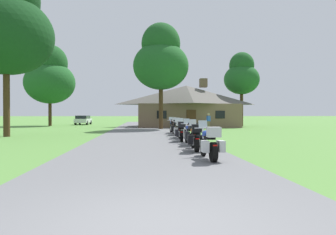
{
  "coord_description": "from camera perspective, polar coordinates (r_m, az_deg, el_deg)",
  "views": [
    {
      "loc": [
        -0.17,
        -4.02,
        1.58
      ],
      "look_at": [
        1.72,
        18.19,
        1.35
      ],
      "focal_mm": 32.15,
      "sensor_mm": 36.0,
      "label": 1
    }
  ],
  "objects": [
    {
      "name": "motorcycle_orange_second_in_row",
      "position": [
        12.61,
        5.21,
        -3.81
      ],
      "size": [
        0.78,
        2.08,
        1.3
      ],
      "rotation": [
        0.0,
        0.0,
        -0.06
      ],
      "color": "black",
      "rests_on": "asphalt_driveway"
    },
    {
      "name": "tree_left_far",
      "position": [
        44.72,
        -21.49,
        7.17
      ],
      "size": [
        6.75,
        6.75,
        11.16
      ],
      "color": "#422D19",
      "rests_on": "ground"
    },
    {
      "name": "ground_plane",
      "position": [
        24.08,
        -4.45,
        -3.16
      ],
      "size": [
        500.0,
        500.0,
        0.0
      ],
      "primitive_type": "plane",
      "color": "#56893D"
    },
    {
      "name": "motorcycle_blue_farthest_in_row",
      "position": [
        24.16,
        0.84,
        -1.68
      ],
      "size": [
        0.66,
        2.08,
        1.3
      ],
      "rotation": [
        0.0,
        0.0,
        0.04
      ],
      "color": "black",
      "rests_on": "asphalt_driveway"
    },
    {
      "name": "motorcycle_blue_nearest_to_camera",
      "position": [
        10.12,
        7.92,
        -4.9
      ],
      "size": [
        0.73,
        2.08,
        1.3
      ],
      "rotation": [
        0.0,
        0.0,
        0.02
      ],
      "color": "black",
      "rests_on": "asphalt_driveway"
    },
    {
      "name": "parked_white_suv_far_left",
      "position": [
        47.89,
        -15.79,
        -0.38
      ],
      "size": [
        1.95,
        4.62,
        1.4
      ],
      "rotation": [
        0.0,
        0.0,
        -0.01
      ],
      "color": "silver",
      "rests_on": "ground"
    },
    {
      "name": "tree_by_lodge_front",
      "position": [
        32.05,
        -1.36,
        10.92
      ],
      "size": [
        5.81,
        5.81,
        11.14
      ],
      "color": "#422D19",
      "rests_on": "ground"
    },
    {
      "name": "motorcycle_white_fifth_in_row",
      "position": [
        19.34,
        2.1,
        -2.28
      ],
      "size": [
        0.72,
        2.08,
        1.3
      ],
      "rotation": [
        0.0,
        0.0,
        -0.01
      ],
      "color": "black",
      "rests_on": "asphalt_driveway"
    },
    {
      "name": "tree_right_of_lodge",
      "position": [
        42.26,
        13.78,
        7.76
      ],
      "size": [
        4.74,
        4.74,
        9.99
      ],
      "color": "#422D19",
      "rests_on": "ground"
    },
    {
      "name": "stone_lodge",
      "position": [
        38.08,
        3.52,
        2.27
      ],
      "size": [
        12.76,
        7.88,
        6.12
      ],
      "color": "brown",
      "rests_on": "ground"
    },
    {
      "name": "motorcycle_blue_third_in_row",
      "position": [
        15.03,
        4.31,
        -3.1
      ],
      "size": [
        0.77,
        2.08,
        1.3
      ],
      "rotation": [
        0.0,
        0.0,
        0.05
      ],
      "color": "black",
      "rests_on": "asphalt_driveway"
    },
    {
      "name": "motorcycle_white_fourth_in_row",
      "position": [
        17.11,
        2.54,
        -2.65
      ],
      "size": [
        0.82,
        2.08,
        1.3
      ],
      "rotation": [
        0.0,
        0.0,
        -0.09
      ],
      "color": "black",
      "rests_on": "asphalt_driveway"
    },
    {
      "name": "bystander_blue_shirt_near_lodge",
      "position": [
        31.96,
        7.69,
        -0.54
      ],
      "size": [
        0.49,
        0.37,
        1.69
      ],
      "rotation": [
        0.0,
        0.0,
        3.65
      ],
      "color": "#75664C",
      "rests_on": "ground"
    },
    {
      "name": "motorcycle_red_sixth_in_row",
      "position": [
        22.03,
        1.45,
        -1.93
      ],
      "size": [
        0.72,
        2.08,
        1.3
      ],
      "rotation": [
        0.0,
        0.0,
        -0.01
      ],
      "color": "black",
      "rests_on": "asphalt_driveway"
    },
    {
      "name": "tree_left_near",
      "position": [
        24.96,
        -28.35,
        15.25
      ],
      "size": [
        6.5,
        6.5,
        12.19
      ],
      "color": "#422D19",
      "rests_on": "ground"
    },
    {
      "name": "asphalt_driveway",
      "position": [
        22.08,
        -4.41,
        -3.42
      ],
      "size": [
        6.4,
        80.0,
        0.06
      ],
      "primitive_type": "cube",
      "color": "slate",
      "rests_on": "ground"
    }
  ]
}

